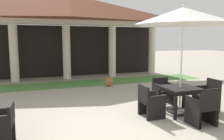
% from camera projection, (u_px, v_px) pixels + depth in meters
% --- Properties ---
extents(ground_plane, '(60.00, 60.00, 0.00)m').
position_uv_depth(ground_plane, '(117.00, 127.00, 5.37)').
color(ground_plane, '#9E9384').
extents(background_pavilion, '(11.16, 2.78, 4.30)m').
position_uv_depth(background_pavilion, '(65.00, 14.00, 11.58)').
color(background_pavilion, beige).
rests_on(background_pavilion, ground).
extents(lawn_strip, '(12.96, 1.64, 0.01)m').
position_uv_depth(lawn_strip, '(73.00, 84.00, 10.49)').
color(lawn_strip, '#47843D').
rests_on(lawn_strip, ground).
extents(patio_table_near_foreground, '(0.93, 0.93, 0.74)m').
position_uv_depth(patio_table_near_foreground, '(180.00, 91.00, 6.25)').
color(patio_table_near_foreground, black).
rests_on(patio_table_near_foreground, ground).
extents(patio_umbrella_near_foreground, '(2.59, 2.59, 2.92)m').
position_uv_depth(patio_umbrella_near_foreground, '(183.00, 17.00, 5.99)').
color(patio_umbrella_near_foreground, '#2D2D2D').
rests_on(patio_umbrella_near_foreground, ground).
extents(patio_chair_near_foreground_north, '(0.57, 0.51, 0.83)m').
position_uv_depth(patio_chair_near_foreground_north, '(163.00, 92.00, 7.13)').
color(patio_chair_near_foreground_north, black).
rests_on(patio_chair_near_foreground_north, ground).
extents(patio_chair_near_foreground_west, '(0.55, 0.61, 0.85)m').
position_uv_depth(patio_chair_near_foreground_west, '(150.00, 102.00, 6.01)').
color(patio_chair_near_foreground_west, black).
rests_on(patio_chair_near_foreground_west, ground).
extents(patio_chair_near_foreground_south, '(0.57, 0.58, 0.86)m').
position_uv_depth(patio_chair_near_foreground_south, '(202.00, 108.00, 5.44)').
color(patio_chair_near_foreground_south, black).
rests_on(patio_chair_near_foreground_south, ground).
extents(patio_chair_near_foreground_east, '(0.58, 0.57, 0.90)m').
position_uv_depth(patio_chair_near_foreground_east, '(207.00, 96.00, 6.56)').
color(patio_chair_near_foreground_east, black).
rests_on(patio_chair_near_foreground_east, ground).
extents(patio_chair_mid_left_east, '(0.58, 0.60, 0.82)m').
position_uv_depth(patio_chair_mid_left_east, '(0.00, 126.00, 4.33)').
color(patio_chair_mid_left_east, black).
rests_on(patio_chair_mid_left_east, ground).
extents(terracotta_urn, '(0.35, 0.35, 0.47)m').
position_uv_depth(terracotta_urn, '(109.00, 82.00, 9.93)').
color(terracotta_urn, '#9E5633').
rests_on(terracotta_urn, ground).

